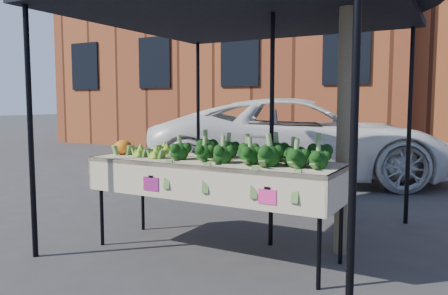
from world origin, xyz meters
TOP-DOWN VIEW (x-y plane):
  - ground at (0.00, 0.00)m, footprint 90.00×90.00m
  - table at (0.21, -0.00)m, footprint 2.41×0.83m
  - canopy at (0.23, 0.59)m, footprint 3.16×3.16m
  - broccoli_heap at (0.57, 0.03)m, footprint 1.52×0.55m
  - romanesco_cluster at (-0.45, 0.04)m, footprint 0.41×0.55m
  - cauliflower_pair at (-0.84, -0.05)m, footprint 0.18×0.18m
  - vehicle at (-0.44, 4.42)m, footprint 2.31×2.89m
  - building_left at (-5.00, 12.00)m, footprint 12.00×8.00m

SIDE VIEW (x-z plane):
  - ground at x=0.00m, z-range 0.00..0.00m
  - table at x=0.21m, z-range 0.00..0.90m
  - cauliflower_pair at x=-0.84m, z-range 0.90..1.07m
  - romanesco_cluster at x=-0.45m, z-range 0.90..1.08m
  - broccoli_heap at x=0.57m, z-range 0.90..1.14m
  - canopy at x=0.23m, z-range 0.00..2.74m
  - vehicle at x=-0.44m, z-range 0.00..5.47m
  - building_left at x=-5.00m, z-range 0.00..9.00m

